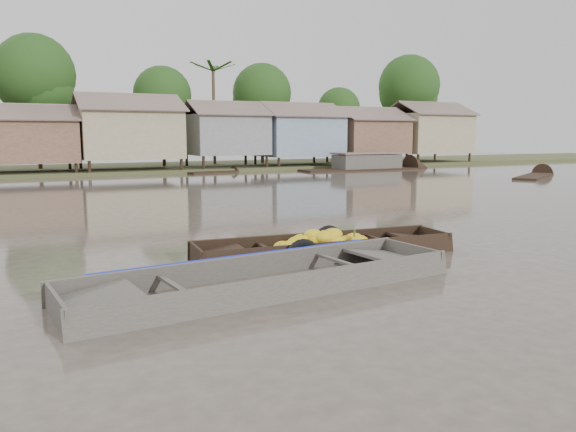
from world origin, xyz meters
name	(u,v)px	position (x,y,z in m)	size (l,w,h in m)	color
ground	(288,265)	(0.00, 0.00, 0.00)	(120.00, 120.00, 0.00)	#4A4238
riverbank	(130,128)	(3.03, 31.86, 3.07)	(120.00, 12.47, 10.22)	#384723
banana_boat	(322,248)	(1.09, 0.50, 0.16)	(5.93, 1.90, 0.81)	black
viewer_boat	(267,285)	(-1.09, -1.37, 0.05)	(7.09, 2.47, 0.56)	#3F3A35
distant_boats	(344,168)	(16.29, 23.89, 0.24)	(48.30, 15.32, 1.38)	black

